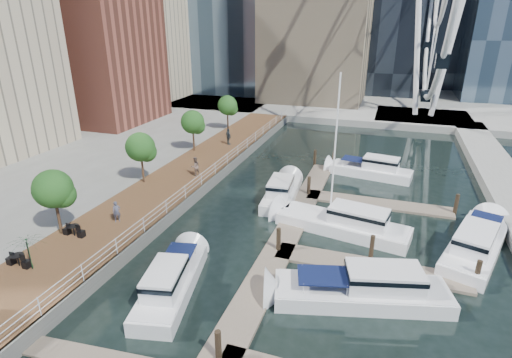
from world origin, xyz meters
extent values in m
plane|color=black|center=(0.00, 0.00, 0.00)|extent=(520.00, 520.00, 0.00)
cube|color=brown|center=(-9.00, 15.00, 0.50)|extent=(6.00, 60.00, 1.00)
cube|color=#595954|center=(-6.00, 15.00, 0.50)|extent=(0.25, 60.00, 1.00)
cube|color=gray|center=(0.00, 102.00, 0.50)|extent=(200.00, 114.00, 1.00)
cube|color=gray|center=(14.00, 52.00, 0.50)|extent=(14.00, 12.00, 1.00)
cube|color=#6D6051|center=(3.00, 10.00, 0.10)|extent=(2.00, 32.00, 0.20)
cube|color=#6D6051|center=(9.00, 8.00, 0.10)|extent=(12.00, 2.00, 0.20)
cube|color=#6D6051|center=(9.00, 18.00, 0.10)|extent=(12.00, 2.00, 0.20)
cube|color=brown|center=(-30.00, 34.00, 11.00)|extent=(12.00, 14.00, 20.00)
cube|color=#BCAD8E|center=(-36.00, 50.00, 15.00)|extent=(14.00, 16.00, 28.00)
cylinder|color=white|center=(11.50, 52.00, 14.00)|extent=(0.80, 0.80, 26.00)
cylinder|color=white|center=(16.50, 52.00, 14.00)|extent=(0.80, 0.80, 26.00)
cylinder|color=#3F2B1C|center=(-11.40, 4.00, 2.20)|extent=(0.20, 0.20, 2.40)
sphere|color=#265B1E|center=(-11.40, 4.00, 4.30)|extent=(2.60, 2.60, 2.60)
cylinder|color=#3F2B1C|center=(-11.40, 14.00, 2.20)|extent=(0.20, 0.20, 2.40)
sphere|color=#265B1E|center=(-11.40, 14.00, 4.30)|extent=(2.60, 2.60, 2.60)
cylinder|color=#3F2B1C|center=(-11.40, 24.00, 2.20)|extent=(0.20, 0.20, 2.40)
sphere|color=#265B1E|center=(-11.40, 24.00, 4.30)|extent=(2.60, 2.60, 2.60)
cylinder|color=#3F2B1C|center=(-11.40, 34.00, 2.20)|extent=(0.20, 0.20, 2.40)
sphere|color=#265B1E|center=(-11.40, 34.00, 4.30)|extent=(2.60, 2.60, 2.60)
imported|color=#46495E|center=(-8.80, 6.68, 1.78)|extent=(0.68, 0.66, 1.56)
imported|color=#84685B|center=(-7.69, 16.97, 1.91)|extent=(1.02, 1.10, 1.81)
imported|color=#363E44|center=(-8.65, 27.53, 1.96)|extent=(1.19, 1.06, 1.93)
imported|color=#103B1A|center=(-9.79, -0.02, 2.05)|extent=(2.61, 2.65, 2.09)
camera|label=1|loc=(9.08, -14.64, 14.54)|focal=28.00mm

